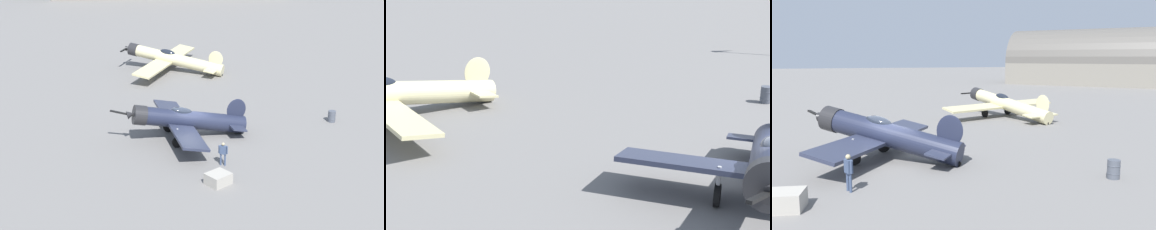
% 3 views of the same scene
% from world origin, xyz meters
% --- Properties ---
extents(ground_plane, '(400.00, 400.00, 0.00)m').
position_xyz_m(ground_plane, '(0.00, 0.00, 0.00)').
color(ground_plane, slate).
extents(airplane_foreground, '(9.44, 8.78, 2.96)m').
position_xyz_m(airplane_foreground, '(-0.28, -0.40, 1.47)').
color(airplane_foreground, '#1E2338').
rests_on(airplane_foreground, ground_plane).
extents(airplane_mid_apron, '(10.92, 12.43, 2.66)m').
position_xyz_m(airplane_mid_apron, '(-13.13, 12.34, 1.31)').
color(airplane_mid_apron, beige).
rests_on(airplane_mid_apron, ground_plane).
extents(ground_crew_mechanic, '(0.60, 0.38, 1.66)m').
position_xyz_m(ground_crew_mechanic, '(4.75, -2.41, 1.00)').
color(ground_crew_mechanic, '#384766').
rests_on(ground_crew_mechanic, ground_plane).
extents(equipment_crate, '(1.44, 1.59, 0.73)m').
position_xyz_m(equipment_crate, '(6.20, -4.79, 0.37)').
color(equipment_crate, '#9E998E').
rests_on(equipment_crate, ground_plane).
extents(fuel_drum, '(0.63, 0.63, 0.92)m').
position_xyz_m(fuel_drum, '(6.47, 9.76, 0.46)').
color(fuel_drum, '#474C56').
rests_on(fuel_drum, ground_plane).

